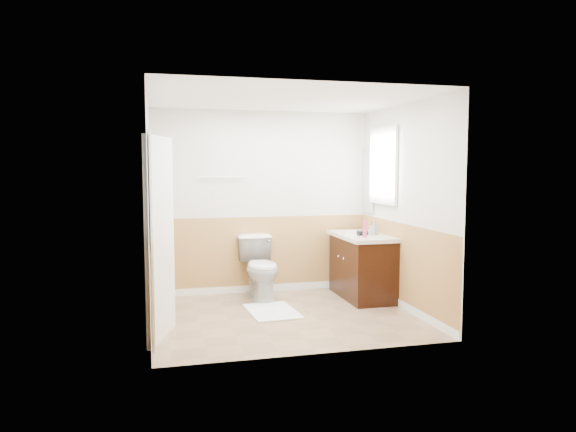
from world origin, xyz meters
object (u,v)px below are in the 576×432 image
object	(u,v)px
lotion_bottle	(365,229)
vanity_cabinet	(362,268)
soap_dispenser	(374,228)
bath_mat	(272,311)
toilet	(261,268)

from	to	relation	value
lotion_bottle	vanity_cabinet	bearing A→B (deg)	72.75
vanity_cabinet	soap_dispenser	distance (m)	0.56
bath_mat	soap_dispenser	bearing A→B (deg)	13.29
bath_mat	lotion_bottle	distance (m)	1.55
bath_mat	lotion_bottle	bearing A→B (deg)	5.14
soap_dispenser	toilet	bearing A→B (deg)	165.79
lotion_bottle	toilet	bearing A→B (deg)	154.00
toilet	lotion_bottle	size ratio (longest dim) A/B	3.74
bath_mat	lotion_bottle	xyz separation A→B (m)	(1.22, 0.11, 0.95)
vanity_cabinet	lotion_bottle	world-z (taller)	lotion_bottle
bath_mat	soap_dispenser	size ratio (longest dim) A/B	4.26
bath_mat	lotion_bottle	size ratio (longest dim) A/B	3.64
soap_dispenser	lotion_bottle	bearing A→B (deg)	-133.64
toilet	bath_mat	bearing A→B (deg)	-94.05
vanity_cabinet	soap_dispenser	size ratio (longest dim) A/B	5.85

